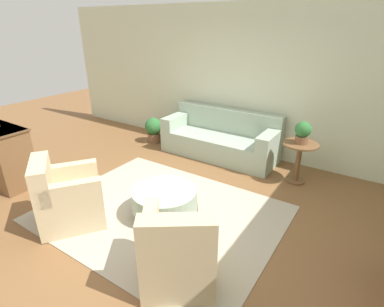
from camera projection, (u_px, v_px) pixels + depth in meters
The scene contains 11 objects.
ground_plane at pixel (161, 214), 4.16m from camera, with size 16.00×16.00×0.00m, color brown.
wall_back at pixel (248, 82), 5.69m from camera, with size 9.33×0.12×2.80m.
rug at pixel (161, 213), 4.16m from camera, with size 3.14×2.45×0.01m.
couch at pixel (220, 140), 5.90m from camera, with size 2.25×0.85×0.90m.
armchair_left at pixel (67, 198), 3.84m from camera, with size 1.01×1.03×0.91m.
armchair_right at pixel (178, 251), 2.95m from camera, with size 1.01×1.03×0.91m.
ottoman_table at pixel (165, 199), 4.03m from camera, with size 0.87×0.87×0.39m.
side_table at pixel (299, 156), 4.83m from camera, with size 0.56×0.56×0.69m.
dresser at pixel (2, 155), 4.78m from camera, with size 1.08×0.55×0.97m.
potted_plant_on_side_table at pixel (303, 132), 4.67m from camera, with size 0.25×0.25×0.36m.
potted_plant_floor at pixel (154, 129), 6.56m from camera, with size 0.38×0.38×0.55m.
Camera 1 is at (2.27, -2.67, 2.43)m, focal length 28.00 mm.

